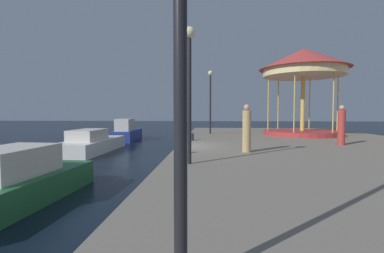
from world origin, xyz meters
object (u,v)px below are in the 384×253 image
object	(u,v)px
carousel	(303,70)
bollard_south	(182,148)
person_mid_promenade	(342,126)
bollard_center	(192,137)
motorboat_green	(9,184)
lamp_post_far_end	(210,91)
lamp_post_mid_promenade	(189,70)
person_near_carousel	(247,130)
motorboat_white	(91,143)
motorboat_blue	(127,132)

from	to	relation	value
carousel	bollard_south	bearing A→B (deg)	-129.40
person_mid_promenade	bollard_center	bearing A→B (deg)	167.66
person_mid_promenade	motorboat_green	bearing A→B (deg)	-148.65
motorboat_green	lamp_post_far_end	distance (m)	14.83
carousel	lamp_post_mid_promenade	size ratio (longest dim) A/B	1.44
lamp_post_mid_promenade	person_near_carousel	size ratio (longest dim) A/B	2.19
lamp_post_mid_promenade	bollard_center	world-z (taller)	lamp_post_mid_promenade
motorboat_white	lamp_post_mid_promenade	distance (m)	10.34
motorboat_white	lamp_post_far_end	size ratio (longest dim) A/B	1.28
motorboat_white	carousel	bearing A→B (deg)	14.92
lamp_post_far_end	motorboat_white	bearing A→B (deg)	-148.45
bollard_center	person_near_carousel	bearing A→B (deg)	-59.82
motorboat_white	motorboat_green	bearing A→B (deg)	-78.10
bollard_center	motorboat_blue	bearing A→B (deg)	128.61
motorboat_green	bollard_center	bearing A→B (deg)	64.39
motorboat_blue	bollard_center	size ratio (longest dim) A/B	13.38
motorboat_green	carousel	size ratio (longest dim) A/B	0.87
motorboat_blue	carousel	distance (m)	14.59
lamp_post_mid_promenade	person_near_carousel	world-z (taller)	lamp_post_mid_promenade
person_mid_promenade	person_near_carousel	bearing A→B (deg)	-151.40
bollard_south	lamp_post_mid_promenade	bearing A→B (deg)	-77.50
bollard_south	lamp_post_far_end	bearing A→B (deg)	83.74
bollard_south	person_near_carousel	xyz separation A→B (m)	(2.51, 0.61, 0.69)
motorboat_white	motorboat_green	size ratio (longest dim) A/B	1.13
carousel	lamp_post_mid_promenade	world-z (taller)	carousel
carousel	bollard_center	size ratio (longest dim) A/B	14.91
motorboat_blue	person_near_carousel	distance (m)	14.62
lamp_post_far_end	carousel	bearing A→B (deg)	-6.89
motorboat_white	motorboat_green	distance (m)	9.36
carousel	person_near_carousel	distance (m)	10.37
bollard_center	bollard_south	bearing A→B (deg)	-90.53
lamp_post_mid_promenade	lamp_post_far_end	size ratio (longest dim) A/B	0.90
lamp_post_mid_promenade	person_mid_promenade	bearing A→B (deg)	37.31
motorboat_blue	person_mid_promenade	size ratio (longest dim) A/B	2.79
motorboat_white	person_near_carousel	xyz separation A→B (m)	(8.50, -4.85, 1.17)
lamp_post_far_end	bollard_south	bearing A→B (deg)	-96.26
motorboat_white	person_near_carousel	distance (m)	9.85
motorboat_white	person_near_carousel	size ratio (longest dim) A/B	3.13
motorboat_white	bollard_south	size ratio (longest dim) A/B	14.77
person_near_carousel	person_mid_promenade	xyz separation A→B (m)	(4.85, 2.64, 0.01)
motorboat_blue	motorboat_green	xyz separation A→B (m)	(1.96, -16.14, -0.12)
motorboat_blue	bollard_south	bearing A→B (deg)	-64.20
carousel	lamp_post_mid_promenade	bearing A→B (deg)	-122.26
carousel	person_mid_promenade	bearing A→B (deg)	-90.56
lamp_post_far_end	motorboat_blue	bearing A→B (deg)	159.54
motorboat_green	bollard_south	world-z (taller)	motorboat_green
motorboat_white	lamp_post_far_end	world-z (taller)	lamp_post_far_end
motorboat_green	carousel	bearing A→B (deg)	47.97
bollard_center	person_near_carousel	distance (m)	4.96
motorboat_white	bollard_south	world-z (taller)	motorboat_white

